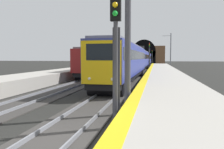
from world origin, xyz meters
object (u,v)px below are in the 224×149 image
object	(u,v)px
train_main_approaching	(140,59)
catenary_mast_near	(170,51)
railway_signal_far	(152,56)
overhead_signal_gantry	(42,0)
train_adjacent_platform	(115,60)
railway_signal_near	(116,47)
railway_signal_mid	(149,54)

from	to	relation	value
train_main_approaching	catenary_mast_near	bearing A→B (deg)	142.64
railway_signal_far	overhead_signal_gantry	distance (m)	71.97
catenary_mast_near	train_adjacent_platform	bearing A→B (deg)	135.88
train_adjacent_platform	railway_signal_near	xyz separation A→B (m)	(-34.35, -6.27, 0.84)
train_adjacent_platform	overhead_signal_gantry	distance (m)	32.41
train_main_approaching	railway_signal_near	xyz separation A→B (m)	(-37.38, -1.82, 0.71)
railway_signal_near	overhead_signal_gantry	size ratio (longest dim) A/B	0.58
train_adjacent_platform	railway_signal_near	distance (m)	34.93
railway_signal_far	overhead_signal_gantry	size ratio (longest dim) A/B	0.63
railway_signal_far	catenary_mast_near	world-z (taller)	catenary_mast_near
train_adjacent_platform	catenary_mast_near	bearing A→B (deg)	-43.19
railway_signal_near	catenary_mast_near	world-z (taller)	catenary_mast_near
train_main_approaching	railway_signal_far	size ratio (longest dim) A/B	11.65
train_main_approaching	railway_signal_mid	xyz separation A→B (m)	(3.17, -1.82, 1.18)
railway_signal_near	train_main_approaching	bearing A→B (deg)	-177.21
catenary_mast_near	railway_signal_near	bearing A→B (deg)	174.12
railway_signal_far	train_main_approaching	bearing A→B (deg)	-2.85
train_adjacent_platform	overhead_signal_gantry	size ratio (longest dim) A/B	4.48
train_main_approaching	railway_signal_far	world-z (taller)	railway_signal_far
train_main_approaching	train_adjacent_platform	distance (m)	5.38
overhead_signal_gantry	train_adjacent_platform	bearing A→B (deg)	3.95
train_main_approaching	railway_signal_far	distance (m)	36.68
railway_signal_far	overhead_signal_gantry	xyz separation A→B (m)	(-71.83, 4.04, 2.20)
overhead_signal_gantry	railway_signal_far	bearing A→B (deg)	-3.22
railway_signal_far	catenary_mast_near	size ratio (longest dim) A/B	0.65
overhead_signal_gantry	catenary_mast_near	size ratio (longest dim) A/B	1.04
railway_signal_near	railway_signal_mid	bearing A→B (deg)	-180.00
railway_signal_near	train_adjacent_platform	bearing A→B (deg)	-169.66
train_main_approaching	train_adjacent_platform	xyz separation A→B (m)	(-3.03, 4.45, -0.13)
train_adjacent_platform	railway_signal_far	world-z (taller)	railway_signal_far
railway_signal_near	overhead_signal_gantry	bearing A→B (deg)	-118.33
train_main_approaching	overhead_signal_gantry	xyz separation A→B (m)	(-35.20, 2.22, 3.13)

